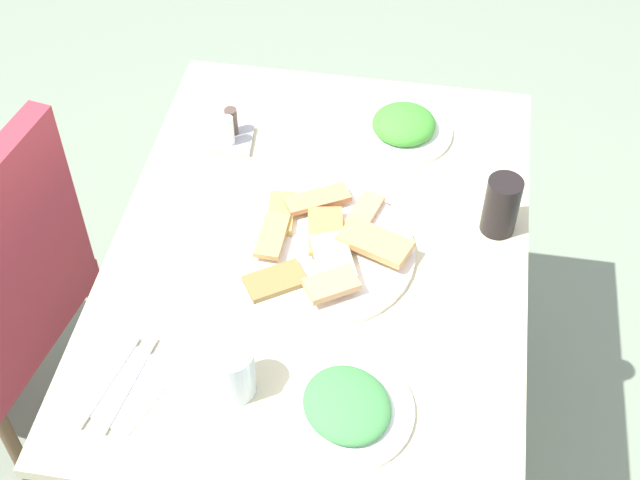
% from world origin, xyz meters
% --- Properties ---
extents(ground_plane, '(6.00, 6.00, 0.00)m').
position_xyz_m(ground_plane, '(0.00, 0.00, 0.00)').
color(ground_plane, gray).
extents(dining_table, '(1.05, 0.77, 0.75)m').
position_xyz_m(dining_table, '(0.00, 0.00, 0.66)').
color(dining_table, beige).
rests_on(dining_table, ground_plane).
extents(pide_platter, '(0.35, 0.35, 0.04)m').
position_xyz_m(pide_platter, '(-0.01, -0.01, 0.76)').
color(pide_platter, white).
rests_on(pide_platter, dining_table).
extents(salad_plate_greens, '(0.21, 0.21, 0.06)m').
position_xyz_m(salad_plate_greens, '(0.35, -0.12, 0.77)').
color(salad_plate_greens, white).
rests_on(salad_plate_greens, dining_table).
extents(salad_plate_rice, '(0.22, 0.22, 0.04)m').
position_xyz_m(salad_plate_rice, '(-0.34, -0.10, 0.77)').
color(salad_plate_rice, white).
rests_on(salad_plate_rice, dining_table).
extents(soda_can, '(0.08, 0.08, 0.12)m').
position_xyz_m(soda_can, '(0.11, -0.33, 0.81)').
color(soda_can, black).
rests_on(soda_can, dining_table).
extents(drinking_glass, '(0.07, 0.07, 0.10)m').
position_xyz_m(drinking_glass, '(-0.33, 0.09, 0.80)').
color(drinking_glass, silver).
rests_on(drinking_glass, dining_table).
extents(paper_napkin, '(0.19, 0.19, 0.00)m').
position_xyz_m(paper_napkin, '(-0.35, 0.28, 0.75)').
color(paper_napkin, white).
rests_on(paper_napkin, dining_table).
extents(fork, '(0.19, 0.04, 0.00)m').
position_xyz_m(fork, '(-0.35, 0.26, 0.76)').
color(fork, silver).
rests_on(fork, paper_napkin).
extents(spoon, '(0.19, 0.05, 0.00)m').
position_xyz_m(spoon, '(-0.35, 0.29, 0.76)').
color(spoon, silver).
rests_on(spoon, paper_napkin).
extents(condiment_caddy, '(0.10, 0.10, 0.08)m').
position_xyz_m(condiment_caddy, '(0.26, 0.23, 0.77)').
color(condiment_caddy, '#B2B2B7').
rests_on(condiment_caddy, dining_table).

